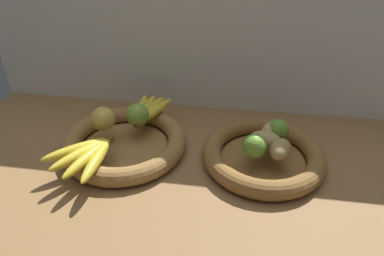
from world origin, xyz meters
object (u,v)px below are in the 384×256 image
Objects in this scene: fruit_bowl_left at (124,143)px; apple_green_back at (138,115)px; banana_bunch_back at (148,110)px; potato_small at (280,149)px; potato_back at (273,130)px; fruit_bowl_right at (263,155)px; apple_golden_left at (103,119)px; lime_far at (278,130)px; potato_large at (265,140)px; lime_near at (254,146)px; banana_bunch_front at (86,155)px.

fruit_bowl_left is 8.56cm from apple_green_back.
potato_small reaches higher than banana_bunch_back.
apple_green_back reaches higher than potato_back.
fruit_bowl_right is 7.29cm from potato_back.
lime_far is at bearing 2.88° from apple_golden_left.
potato_back is (37.24, -0.71, -0.93)cm from apple_green_back.
potato_back is 1.34× the size of lime_far.
potato_large is 5.20cm from lime_near.
apple_green_back is (2.74, 5.57, 5.89)cm from fruit_bowl_left.
apple_green_back is 37.26cm from potato_back.
fruit_bowl_left is 35.64cm from lime_near.
apple_green_back is 33.65cm from lime_near.
banana_bunch_front reaches higher than banana_bunch_back.
banana_bunch_front is at bearing -161.31° from lime_far.
potato_small is at bearing -13.28° from apple_green_back.
apple_green_back is 39.64cm from potato_small.
lime_far is (37.02, -7.32, 1.53)cm from banana_bunch_back.
apple_green_back is 1.14× the size of lime_far.
potato_small is (3.53, -3.53, -0.01)cm from potato_large.
apple_green_back is 0.36× the size of banana_bunch_back.
lime_near is at bearing -6.99° from fruit_bowl_left.
potato_back is at bearing 98.97° from potato_small.
apple_green_back reaches higher than lime_far.
potato_back is (45.93, 2.95, -1.01)cm from apple_golden_left.
lime_near is at bearing -8.61° from apple_golden_left.
fruit_bowl_right is 7.72cm from lime_far.
apple_green_back is 19.13cm from banana_bunch_front.
apple_golden_left is at bearing 162.19° from fruit_bowl_left.
potato_back is at bearing 19.76° from banana_bunch_front.
potato_back is at bearing 61.02° from lime_near.
banana_bunch_back is at bearing 77.50° from apple_green_back.
banana_bunch_front is 47.62cm from potato_small.
potato_large is 1.10× the size of potato_small.
potato_small reaches higher than fruit_bowl_left.
potato_small is (3.53, -3.53, 4.90)cm from fruit_bowl_right.
lime_near is (30.84, -15.88, 1.74)cm from banana_bunch_back.
lime_far is at bearing -27.26° from potato_back.
lime_far is (-0.20, 7.81, 0.59)cm from potato_small.
apple_golden_left reaches higher than lime_far.
apple_golden_left reaches higher than banana_bunch_front.
lime_far is (41.10, 4.28, 5.49)cm from fruit_bowl_left.
potato_back is (2.21, 4.86, 4.96)cm from fruit_bowl_right.
lime_far is at bearing 91.49° from potato_small.
potato_back is 1.25× the size of lime_near.
fruit_bowl_left is 12.92cm from banana_bunch_back.
potato_large reaches higher than banana_bunch_front.
potato_large is 1.33× the size of lime_near.
apple_golden_left is (-8.69, -3.65, 0.08)cm from apple_green_back.
fruit_bowl_left is 41.75cm from potato_small.
fruit_bowl_left is 40.58cm from potato_back.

